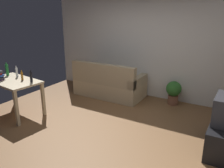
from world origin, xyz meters
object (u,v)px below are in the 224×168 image
couch (108,85)px  potted_plant (174,91)px  bottle_amber (22,76)px  bottle_dark (31,77)px  desk (13,85)px  bottle_clear (17,72)px  tv_stand (224,136)px  bottle_green (7,70)px

couch → potted_plant: bearing=-169.1°
bottle_amber → bottle_dark: (0.28, -0.01, 0.02)m
desk → bottle_clear: size_ratio=5.14×
couch → desk: bearing=58.9°
tv_stand → desk: 4.17m
bottle_green → potted_plant: bearing=32.6°
potted_plant → bottle_green: 3.88m
bottle_clear → bottle_amber: bottle_clear is taller
potted_plant → bottle_dark: size_ratio=2.18×
desk → bottle_dark: 0.52m
potted_plant → bottle_amber: bearing=-140.7°
bottle_clear → bottle_dark: bearing=-10.8°
potted_plant → bottle_clear: size_ratio=2.30×
couch → desk: couch is taller
couch → bottle_green: bottle_green is taller
couch → bottle_green: size_ratio=6.12×
potted_plant → bottle_amber: (-2.63, -2.16, 0.52)m
potted_plant → bottle_amber: 3.44m
couch → potted_plant: 1.66m
couch → bottle_green: bearing=47.6°
desk → bottle_dark: bottle_dark is taller
couch → desk: size_ratio=1.39×
tv_stand → bottle_green: 4.59m
bottle_clear → bottle_dark: bottle_dark is taller
bottle_clear → bottle_dark: size_ratio=0.95×
potted_plant → bottle_dark: 3.24m
desk → bottle_green: bearing=162.4°
desk → bottle_amber: bottle_amber is taller
tv_stand → bottle_clear: 4.29m
potted_plant → bottle_amber: size_ratio=2.69×
desk → potted_plant: size_ratio=2.24×
bottle_amber → tv_stand: bearing=9.7°
couch → bottle_amber: size_ratio=8.39×
tv_stand → bottle_amber: bearing=99.7°
couch → tv_stand: bearing=157.9°
bottle_green → couch: bearing=47.6°
bottle_clear → desk: bearing=-59.8°
couch → bottle_amber: bearing=61.5°
tv_stand → potted_plant: size_ratio=1.93×
tv_stand → desk: bearing=100.7°
bottle_dark → couch: bearing=68.8°
desk → bottle_amber: bearing=38.0°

